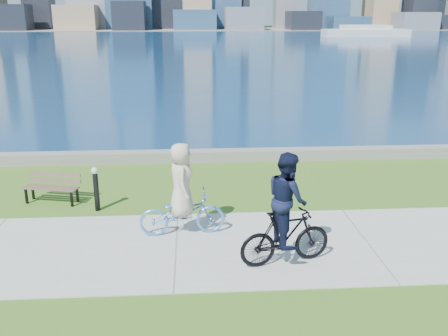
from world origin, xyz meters
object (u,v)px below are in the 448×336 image
(bollard_lamp, at_px, (96,186))
(cyclist_woman, at_px, (182,201))
(cyclist_man, at_px, (286,218))
(park_bench, at_px, (52,185))

(bollard_lamp, height_order, cyclist_woman, cyclist_woman)
(cyclist_woman, relative_size, cyclist_man, 0.92)
(park_bench, xyz_separation_m, cyclist_woman, (3.31, -2.19, 0.33))
(park_bench, relative_size, bollard_lamp, 1.33)
(bollard_lamp, distance_m, cyclist_woman, 2.59)
(cyclist_man, bearing_deg, bollard_lamp, 40.89)
(park_bench, bearing_deg, bollard_lamp, -15.01)
(bollard_lamp, relative_size, cyclist_woman, 0.54)
(park_bench, bearing_deg, cyclist_man, -21.06)
(park_bench, height_order, cyclist_woman, cyclist_woman)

